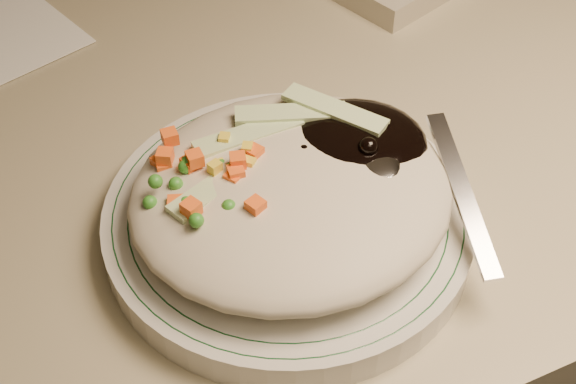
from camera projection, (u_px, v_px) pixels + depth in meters
name	position (u px, v px, depth m)	size (l,w,h in m)	color
desk	(276.00, 204.00, 0.79)	(1.40, 0.70, 0.74)	gray
plate	(288.00, 222.00, 0.49)	(0.23, 0.23, 0.02)	silver
plate_rim	(288.00, 210.00, 0.49)	(0.21, 0.21, 0.00)	#144723
meal	(295.00, 184.00, 0.47)	(0.21, 0.19, 0.05)	beige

